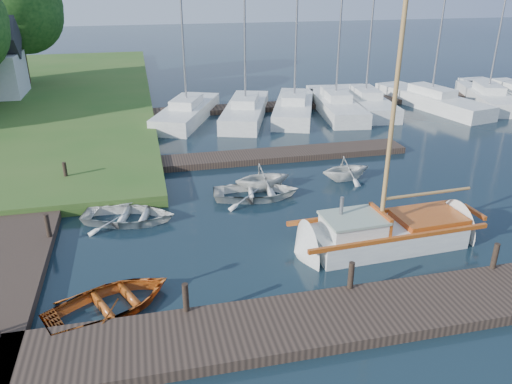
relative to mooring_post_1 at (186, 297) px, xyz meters
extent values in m
plane|color=black|center=(3.00, 5.00, -0.70)|extent=(160.00, 160.00, 0.00)
cube|color=black|center=(3.00, -1.00, -0.55)|extent=(18.00, 2.20, 0.30)
cube|color=black|center=(-5.00, 7.00, -0.55)|extent=(2.20, 18.00, 0.30)
cube|color=black|center=(5.00, 11.50, -0.55)|extent=(14.00, 1.60, 0.30)
cube|color=black|center=(13.00, 21.00, -0.55)|extent=(30.00, 1.60, 0.30)
cylinder|color=black|center=(0.00, 0.00, 0.00)|extent=(0.16, 0.16, 0.80)
cylinder|color=black|center=(4.50, 0.00, 0.00)|extent=(0.16, 0.16, 0.80)
cylinder|color=black|center=(9.00, 0.00, 0.00)|extent=(0.16, 0.16, 0.80)
cylinder|color=black|center=(-4.00, 5.00, 0.00)|extent=(0.16, 0.16, 0.80)
cylinder|color=black|center=(-4.00, 10.00, 0.00)|extent=(0.16, 0.16, 0.80)
cube|color=silver|center=(6.77, 2.47, -0.47)|extent=(5.10, 2.26, 0.90)
cone|color=silver|center=(9.82, 2.63, -0.47)|extent=(1.40, 2.02, 1.96)
cone|color=silver|center=(3.83, 2.32, -0.47)|extent=(1.10, 2.01, 1.96)
cube|color=#95300E|center=(6.72, 3.41, 0.04)|extent=(6.20, 0.44, 0.14)
cube|color=#95300E|center=(6.82, 1.53, 0.04)|extent=(6.20, 0.44, 0.14)
cube|color=#95300E|center=(10.17, 2.65, 0.04)|extent=(0.18, 1.10, 0.14)
cube|color=silver|center=(5.57, 2.41, 0.20)|extent=(1.87, 1.49, 0.44)
cube|color=#95AA93|center=(5.57, 2.41, 0.45)|extent=(1.98, 1.60, 0.08)
cube|color=#95300E|center=(6.52, 2.46, 0.28)|extent=(0.19, 1.40, 0.60)
cylinder|color=slate|center=(5.26, 2.69, 0.78)|extent=(0.12, 0.12, 0.60)
cube|color=#95300E|center=(8.37, 2.55, 0.08)|extent=(2.27, 1.61, 0.20)
cylinder|color=#A57046|center=(6.57, 2.46, 4.18)|extent=(0.14, 0.14, 8.40)
cylinder|color=#A57046|center=(8.17, 2.54, 0.98)|extent=(3.20, 0.27, 0.10)
imported|color=#95300E|center=(-1.92, 0.88, -0.35)|extent=(4.11, 3.64, 0.70)
imported|color=silver|center=(-1.46, 6.10, -0.36)|extent=(3.81, 3.14, 0.69)
imported|color=silver|center=(3.96, 7.89, -0.09)|extent=(2.52, 2.24, 1.23)
imported|color=silver|center=(3.50, 7.11, -0.35)|extent=(3.69, 2.85, 0.71)
imported|color=silver|center=(7.74, 8.13, -0.12)|extent=(2.41, 2.14, 1.16)
cube|color=silver|center=(2.02, 19.44, -0.25)|extent=(4.97, 7.78, 0.90)
cube|color=silver|center=(2.02, 19.44, 0.45)|extent=(2.32, 2.97, 0.50)
cylinder|color=slate|center=(2.02, 19.44, 5.73)|extent=(0.12, 0.12, 11.07)
cube|color=silver|center=(5.59, 18.98, -0.25)|extent=(4.62, 8.16, 0.90)
cube|color=silver|center=(5.59, 18.98, 0.45)|extent=(2.21, 3.06, 0.50)
cylinder|color=slate|center=(5.59, 18.98, 5.31)|extent=(0.12, 0.12, 10.22)
cube|color=silver|center=(8.76, 19.07, -0.25)|extent=(4.77, 8.09, 0.90)
cube|color=silver|center=(8.76, 19.07, 0.45)|extent=(2.26, 3.05, 0.50)
cylinder|color=slate|center=(8.76, 19.07, 5.52)|extent=(0.12, 0.12, 10.64)
cube|color=silver|center=(11.62, 19.28, -0.25)|extent=(3.25, 8.66, 0.90)
cube|color=silver|center=(11.62, 19.28, 0.45)|extent=(1.76, 3.11, 0.50)
cylinder|color=slate|center=(11.62, 19.28, 6.13)|extent=(0.12, 0.12, 11.85)
cube|color=silver|center=(13.77, 19.45, -0.25)|extent=(3.05, 8.00, 0.90)
cube|color=silver|center=(13.77, 19.45, 0.45)|extent=(1.69, 2.87, 0.50)
cylinder|color=slate|center=(13.77, 19.45, 5.02)|extent=(0.12, 0.12, 9.64)
cube|color=silver|center=(18.30, 18.94, -0.25)|extent=(4.10, 9.37, 0.90)
cube|color=silver|center=(18.30, 18.94, 0.45)|extent=(2.05, 3.41, 0.50)
cylinder|color=slate|center=(18.30, 18.94, 5.13)|extent=(0.12, 0.12, 9.86)
cube|color=silver|center=(22.52, 18.80, -0.25)|extent=(4.47, 7.93, 0.90)
cube|color=silver|center=(22.52, 18.80, 0.45)|extent=(2.16, 2.97, 0.50)
cylinder|color=slate|center=(22.52, 18.80, 5.30)|extent=(0.12, 0.12, 10.20)
cube|color=silver|center=(24.60, 18.97, -0.25)|extent=(2.42, 9.39, 0.90)
cylinder|color=#332114|center=(-9.00, 31.00, 1.64)|extent=(0.36, 0.36, 3.67)
sphere|color=#123C12|center=(-9.00, 31.00, 5.41)|extent=(6.73, 6.73, 6.73)
sphere|color=#123C12|center=(-8.50, 30.70, 4.90)|extent=(5.71, 5.71, 5.71)
camera|label=1|loc=(-0.65, -10.66, 7.52)|focal=35.00mm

